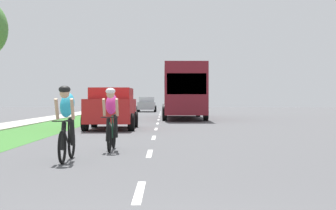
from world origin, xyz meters
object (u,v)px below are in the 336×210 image
object	(u,v)px
cyclist_trailing	(111,119)
sedan_silver	(147,104)
bus_maroon	(183,89)
cyclist_lead	(67,123)
suv_red	(112,107)

from	to	relation	value
cyclist_trailing	sedan_silver	distance (m)	40.58
cyclist_trailing	bus_maroon	world-z (taller)	bus_maroon
cyclist_lead	cyclist_trailing	xyz separation A→B (m)	(0.71, 2.21, 0.00)
suv_red	cyclist_trailing	bearing A→B (deg)	-84.24
cyclist_trailing	bus_maroon	xyz separation A→B (m)	(2.61, 21.96, 1.17)
suv_red	bus_maroon	size ratio (longest dim) A/B	0.41
bus_maroon	sedan_silver	bearing A→B (deg)	99.38
cyclist_lead	suv_red	xyz separation A→B (m)	(-0.26, 11.80, 0.14)
cyclist_lead	sedan_silver	xyz separation A→B (m)	(0.25, 42.79, -0.04)
bus_maroon	sedan_silver	world-z (taller)	bus_maroon
cyclist_trailing	suv_red	xyz separation A→B (m)	(-0.97, 9.58, 0.14)
cyclist_lead	sedan_silver	world-z (taller)	cyclist_lead
cyclist_lead	suv_red	world-z (taller)	suv_red
cyclist_lead	bus_maroon	xyz separation A→B (m)	(3.32, 24.18, 1.17)
cyclist_trailing	suv_red	bearing A→B (deg)	95.76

